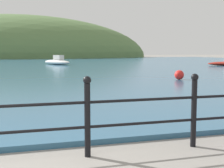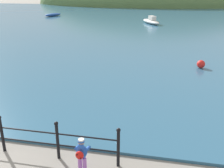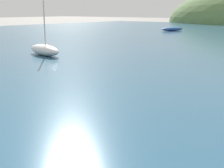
{
  "view_description": "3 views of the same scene",
  "coord_description": "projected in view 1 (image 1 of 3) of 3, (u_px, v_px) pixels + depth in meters",
  "views": [
    {
      "loc": [
        0.62,
        -2.94,
        1.58
      ],
      "look_at": [
        2.87,
        4.82,
        0.71
      ],
      "focal_mm": 50.0,
      "sensor_mm": 36.0,
      "label": 1
    },
    {
      "loc": [
        6.12,
        -4.49,
        4.77
      ],
      "look_at": [
        4.26,
        4.6,
        1.25
      ],
      "focal_mm": 42.0,
      "sensor_mm": 36.0,
      "label": 2
    },
    {
      "loc": [
        7.25,
        0.23,
        2.59
      ],
      "look_at": [
        3.16,
        5.3,
        1.05
      ],
      "focal_mm": 50.0,
      "sensor_mm": 36.0,
      "label": 3
    }
  ],
  "objects": [
    {
      "name": "mooring_buoy",
      "position": [
        179.0,
        75.0,
        15.86
      ],
      "size": [
        0.48,
        0.48,
        0.48
      ],
      "primitive_type": "sphere",
      "color": "red",
      "rests_on": "water"
    },
    {
      "name": "boat_white_sailboat",
      "position": [
        57.0,
        62.0,
        32.57
      ],
      "size": [
        2.92,
        4.08,
        0.99
      ],
      "color": "silver",
      "rests_on": "water"
    },
    {
      "name": "far_hillside",
      "position": [
        18.0,
        58.0,
        68.08
      ],
      "size": [
        57.71,
        31.74,
        18.49
      ],
      "color": "#567542",
      "rests_on": "ground"
    },
    {
      "name": "water",
      "position": [
        16.0,
        65.0,
        33.35
      ],
      "size": [
        80.0,
        60.0,
        0.1
      ],
      "primitive_type": "cube",
      "color": "#2D5B7A",
      "rests_on": "ground"
    }
  ]
}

